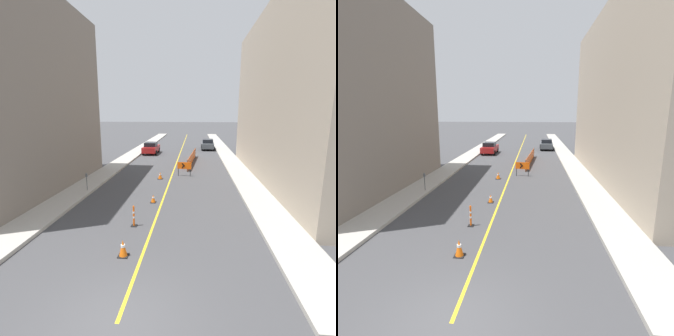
% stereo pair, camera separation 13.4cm
% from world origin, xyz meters
% --- Properties ---
extents(ground_plane, '(300.00, 300.00, 0.00)m').
position_xyz_m(ground_plane, '(0.00, 0.00, 0.00)').
color(ground_plane, '#424244').
extents(lane_stripe, '(0.12, 61.47, 0.01)m').
position_xyz_m(lane_stripe, '(0.00, 30.73, 0.00)').
color(lane_stripe, gold).
rests_on(lane_stripe, ground_plane).
extents(sidewalk_left, '(2.06, 61.47, 0.18)m').
position_xyz_m(sidewalk_left, '(-6.17, 30.73, 0.09)').
color(sidewalk_left, '#ADA89E').
rests_on(sidewalk_left, ground_plane).
extents(sidewalk_right, '(2.06, 61.47, 0.18)m').
position_xyz_m(sidewalk_right, '(6.17, 30.73, 0.09)').
color(sidewalk_right, '#ADA89E').
rests_on(sidewalk_right, ground_plane).
extents(building_facade_left, '(6.00, 15.14, 13.26)m').
position_xyz_m(building_facade_left, '(-10.20, 11.54, 6.63)').
color(building_facade_left, slate).
rests_on(building_facade_left, ground_plane).
extents(building_facade_right, '(6.00, 22.62, 13.51)m').
position_xyz_m(building_facade_right, '(10.20, 16.32, 6.75)').
color(building_facade_right, tan).
rests_on(building_facade_right, ground_plane).
extents(traffic_cone_nearest, '(0.41, 0.41, 0.69)m').
position_xyz_m(traffic_cone_nearest, '(-0.73, 3.34, 0.34)').
color(traffic_cone_nearest, black).
rests_on(traffic_cone_nearest, ground_plane).
extents(traffic_cone_second, '(0.35, 0.35, 0.51)m').
position_xyz_m(traffic_cone_second, '(-0.54, 9.68, 0.25)').
color(traffic_cone_second, black).
rests_on(traffic_cone_second, ground_plane).
extents(traffic_cone_third, '(0.44, 0.44, 0.60)m').
position_xyz_m(traffic_cone_third, '(-0.88, 15.63, 0.30)').
color(traffic_cone_third, black).
rests_on(traffic_cone_third, ground_plane).
extents(delineator_post_front, '(0.29, 0.29, 1.08)m').
position_xyz_m(delineator_post_front, '(-0.95, 6.12, 0.46)').
color(delineator_post_front, black).
rests_on(delineator_post_front, ground_plane).
extents(arrow_barricade_primary, '(1.24, 0.18, 1.25)m').
position_xyz_m(arrow_barricade_primary, '(1.12, 16.85, 0.90)').
color(arrow_barricade_primary, '#EF560C').
rests_on(arrow_barricade_primary, ground_plane).
extents(safety_mesh_fence, '(0.82, 8.99, 1.12)m').
position_xyz_m(safety_mesh_fence, '(1.71, 23.05, 0.56)').
color(safety_mesh_fence, '#EF560C').
rests_on(safety_mesh_fence, ground_plane).
extents(parked_car_curb_near, '(1.94, 4.34, 1.59)m').
position_xyz_m(parked_car_curb_near, '(-3.93, 29.33, 0.80)').
color(parked_car_curb_near, maroon).
rests_on(parked_car_curb_near, ground_plane).
extents(parked_car_curb_mid, '(1.95, 4.34, 1.59)m').
position_xyz_m(parked_car_curb_mid, '(3.95, 34.33, 0.80)').
color(parked_car_curb_mid, '#474C51').
rests_on(parked_car_curb_mid, ground_plane).
extents(parking_meter_near_curb, '(0.12, 0.11, 1.24)m').
position_xyz_m(parking_meter_near_curb, '(-5.50, 11.25, 1.06)').
color(parking_meter_near_curb, '#4C4C51').
rests_on(parking_meter_near_curb, sidewalk_left).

